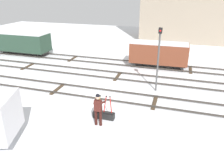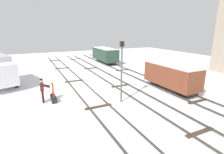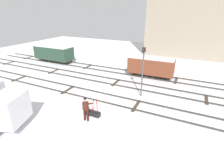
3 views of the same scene
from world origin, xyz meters
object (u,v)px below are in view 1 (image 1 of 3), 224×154
rail_worker (98,107)px  signal_post (159,54)px  freight_car_mid_siding (22,42)px  switch_lever_frame (104,114)px  freight_car_far_end (159,53)px

rail_worker → signal_post: bearing=64.7°
rail_worker → freight_car_mid_siding: size_ratio=0.31×
rail_worker → freight_car_mid_siding: freight_car_mid_siding is taller
switch_lever_frame → rail_worker: 1.08m
rail_worker → freight_car_far_end: freight_car_far_end is taller
signal_post → freight_car_far_end: bearing=94.8°
rail_worker → freight_car_mid_siding: 16.59m
rail_worker → switch_lever_frame: bearing=84.6°
switch_lever_frame → signal_post: (2.39, 4.58, 2.46)m
signal_post → freight_car_mid_siding: 16.18m
rail_worker → freight_car_far_end: size_ratio=0.36×
rail_worker → freight_car_far_end: (2.00, 10.54, 0.28)m
freight_car_far_end → freight_car_mid_siding: bearing=178.9°
freight_car_far_end → switch_lever_frame: bearing=-102.3°
signal_post → freight_car_far_end: (-0.44, 5.26, -1.36)m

